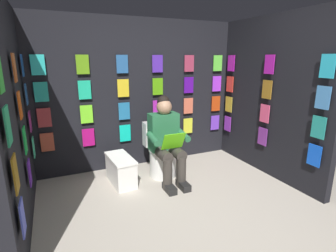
# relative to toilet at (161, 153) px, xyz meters

# --- Properties ---
(ground_plane) EXTENTS (30.00, 30.00, 0.00)m
(ground_plane) POSITION_rel_toilet_xyz_m (0.13, 1.57, -0.33)
(ground_plane) COLOR #B2A899
(display_wall_back) EXTENTS (3.24, 0.14, 2.26)m
(display_wall_back) POSITION_rel_toilet_xyz_m (0.13, -0.55, 0.80)
(display_wall_back) COLOR black
(display_wall_back) RESTS_ON ground
(display_wall_left) EXTENTS (0.14, 2.08, 2.26)m
(display_wall_left) POSITION_rel_toilet_xyz_m (-1.50, 0.54, 0.80)
(display_wall_left) COLOR black
(display_wall_left) RESTS_ON ground
(display_wall_right) EXTENTS (0.14, 2.08, 2.26)m
(display_wall_right) POSITION_rel_toilet_xyz_m (1.75, 0.54, 0.80)
(display_wall_right) COLOR black
(display_wall_right) RESTS_ON ground
(toilet) EXTENTS (0.41, 0.56, 0.77)m
(toilet) POSITION_rel_toilet_xyz_m (0.00, 0.00, 0.00)
(toilet) COLOR white
(toilet) RESTS_ON ground
(person_reading) EXTENTS (0.53, 0.68, 1.19)m
(person_reading) POSITION_rel_toilet_xyz_m (0.00, 0.23, 0.27)
(person_reading) COLOR #286B42
(person_reading) RESTS_ON ground
(comic_longbox_near) EXTENTS (0.32, 0.62, 0.38)m
(comic_longbox_near) POSITION_rel_toilet_xyz_m (0.61, 0.04, -0.14)
(comic_longbox_near) COLOR white
(comic_longbox_near) RESTS_ON ground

